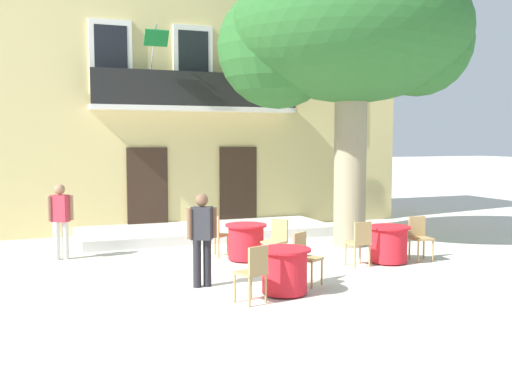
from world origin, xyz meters
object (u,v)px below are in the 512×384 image
plane_tree (348,35)px  cafe_chair_middle_1 (419,235)px  cafe_table_near_tree (284,271)px  cafe_chair_front_0 (215,233)px  cafe_table_front (246,242)px  cafe_chair_front_1 (277,239)px  cafe_chair_near_tree_1 (254,270)px  pedestrian_mid_plaza (60,217)px  cafe_table_middle (389,244)px  cafe_chair_near_tree_0 (305,255)px  pedestrian_near_entrance (202,234)px  cafe_chair_middle_0 (360,240)px

plane_tree → cafe_chair_middle_1: 4.89m
cafe_table_near_tree → cafe_chair_front_0: (-0.12, 3.37, 0.14)m
cafe_table_front → cafe_chair_front_0: bearing=132.4°
plane_tree → cafe_table_near_tree: (-3.19, -3.58, -4.52)m
cafe_chair_front_1 → cafe_chair_near_tree_1: bearing=-120.4°
cafe_chair_front_0 → pedestrian_mid_plaza: 3.24m
cafe_table_middle → cafe_chair_near_tree_1: bearing=-153.5°
plane_tree → cafe_table_front: 5.37m
cafe_chair_near_tree_1 → cafe_table_near_tree: bearing=26.8°
cafe_chair_front_0 → cafe_chair_middle_1: bearing=-25.8°
plane_tree → cafe_table_front: (-2.80, -0.76, -4.52)m
cafe_chair_front_1 → pedestrian_mid_plaza: bearing=152.2°
cafe_chair_near_tree_0 → cafe_table_middle: 2.63m
cafe_table_middle → cafe_chair_front_1: (-2.19, 0.71, 0.14)m
plane_tree → cafe_chair_near_tree_1: bearing=-134.6°
cafe_chair_front_0 → cafe_chair_near_tree_1: bearing=-98.4°
cafe_table_front → pedestrian_near_entrance: pedestrian_near_entrance is taller
plane_tree → cafe_table_front: bearing=-164.8°
cafe_chair_front_0 → cafe_table_middle: bearing=-31.0°
cafe_chair_near_tree_0 → cafe_chair_front_1: same height
cafe_table_middle → cafe_chair_middle_1: (0.75, 0.01, 0.14)m
cafe_chair_near_tree_0 → cafe_chair_middle_1: same height
plane_tree → cafe_chair_middle_1: plane_tree is taller
plane_tree → cafe_chair_near_tree_0: 5.97m
cafe_chair_middle_0 → cafe_chair_middle_1: 1.50m
cafe_chair_near_tree_1 → plane_tree: bearing=45.4°
plane_tree → cafe_chair_near_tree_0: bearing=-129.8°
cafe_chair_front_0 → cafe_chair_front_1: (0.94, -1.17, 0.00)m
cafe_chair_middle_1 → cafe_chair_front_1: bearing=166.6°
cafe_chair_middle_0 → cafe_chair_front_0: bearing=140.2°
cafe_chair_near_tree_0 → cafe_table_front: cafe_chair_near_tree_0 is taller
cafe_chair_middle_1 → pedestrian_near_entrance: bearing=-173.9°
cafe_chair_near_tree_1 → cafe_table_middle: cafe_chair_near_tree_1 is taller
cafe_chair_middle_0 → cafe_chair_near_tree_1: bearing=-149.4°
cafe_table_near_tree → cafe_table_middle: size_ratio=1.00×
cafe_chair_near_tree_1 → cafe_chair_front_0: size_ratio=1.00×
cafe_chair_middle_1 → pedestrian_mid_plaza: pedestrian_mid_plaza is taller
cafe_chair_middle_0 → pedestrian_mid_plaza: size_ratio=0.57×
cafe_chair_middle_0 → cafe_chair_front_1: 1.65m
cafe_table_middle → cafe_chair_middle_0: 0.77m
cafe_chair_middle_0 → cafe_chair_front_0: size_ratio=1.00×
cafe_chair_middle_1 → cafe_chair_front_0: size_ratio=1.00×
cafe_chair_middle_1 → cafe_table_front: bearing=158.7°
cafe_chair_near_tree_0 → cafe_table_middle: size_ratio=1.05×
plane_tree → cafe_chair_middle_1: size_ratio=7.43×
plane_tree → cafe_chair_middle_1: (0.57, -2.08, -4.38)m
cafe_table_near_tree → cafe_chair_near_tree_0: bearing=38.2°
cafe_table_middle → cafe_table_near_tree: bearing=-153.6°
cafe_chair_middle_1 → cafe_chair_front_0: (-3.88, 1.87, 0.00)m
cafe_table_middle → cafe_chair_front_0: size_ratio=0.95×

